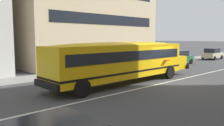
% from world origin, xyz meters
% --- Properties ---
extents(ground_plane, '(400.00, 400.00, 0.00)m').
position_xyz_m(ground_plane, '(0.00, 0.00, 0.00)').
color(ground_plane, '#424244').
extents(sidewalk_far, '(120.00, 3.00, 0.01)m').
position_xyz_m(sidewalk_far, '(0.00, 8.23, 0.01)').
color(sidewalk_far, gray).
rests_on(sidewalk_far, ground_plane).
extents(lane_centreline, '(110.00, 0.16, 0.01)m').
position_xyz_m(lane_centreline, '(0.00, 0.00, 0.00)').
color(lane_centreline, silver).
rests_on(lane_centreline, ground_plane).
extents(school_bus, '(12.90, 3.05, 2.88)m').
position_xyz_m(school_bus, '(-2.98, 1.95, 1.71)').
color(school_bus, yellow).
rests_on(school_bus, ground_plane).
extents(parked_car_green_by_hydrant, '(3.94, 1.96, 1.64)m').
position_xyz_m(parked_car_green_by_hydrant, '(10.28, 5.56, 0.84)').
color(parked_car_green_by_hydrant, '#236038').
rests_on(parked_car_green_by_hydrant, ground_plane).
extents(parked_car_beige_near_corner, '(3.94, 1.96, 1.64)m').
position_xyz_m(parked_car_beige_near_corner, '(19.59, 5.61, 0.84)').
color(parked_car_beige_near_corner, '#C1B28E').
rests_on(parked_car_beige_near_corner, ground_plane).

